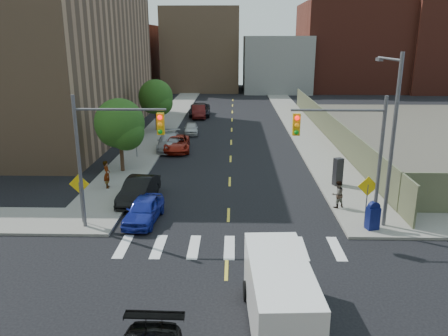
# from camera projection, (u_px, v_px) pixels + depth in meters

# --- Properties ---
(ground) EXTENTS (160.00, 160.00, 0.00)m
(ground) POSITION_uv_depth(u_px,v_px,m) (226.00, 295.00, 17.03)
(ground) COLOR black
(ground) RESTS_ON ground
(sidewalk_nw) EXTENTS (3.50, 73.00, 0.15)m
(sidewalk_nw) POSITION_uv_depth(u_px,v_px,m) (173.00, 114.00, 56.95)
(sidewalk_nw) COLOR gray
(sidewalk_nw) RESTS_ON ground
(sidewalk_ne) EXTENTS (3.50, 73.00, 0.15)m
(sidewalk_ne) POSITION_uv_depth(u_px,v_px,m) (292.00, 115.00, 56.59)
(sidewalk_ne) COLOR gray
(sidewalk_ne) RESTS_ON ground
(fence_north) EXTENTS (0.12, 44.00, 2.50)m
(fence_north) POSITION_uv_depth(u_px,v_px,m) (328.00, 126.00, 43.28)
(fence_north) COLOR #5E6748
(fence_north) RESTS_ON ground
(building_nw) EXTENTS (22.00, 30.00, 16.00)m
(building_nw) POSITION_uv_depth(u_px,v_px,m) (14.00, 55.00, 44.01)
(building_nw) COLOR #8C6B4C
(building_nw) RESTS_ON ground
(bg_bldg_west) EXTENTS (14.00, 18.00, 12.00)m
(bg_bldg_west) POSITION_uv_depth(u_px,v_px,m) (118.00, 58.00, 82.90)
(bg_bldg_west) COLOR #592319
(bg_bldg_west) RESTS_ON ground
(bg_bldg_midwest) EXTENTS (14.00, 16.00, 15.00)m
(bg_bldg_midwest) POSITION_uv_depth(u_px,v_px,m) (202.00, 50.00, 84.02)
(bg_bldg_midwest) COLOR #8C6B4C
(bg_bldg_midwest) RESTS_ON ground
(bg_bldg_center) EXTENTS (12.00, 16.00, 10.00)m
(bg_bldg_center) POSITION_uv_depth(u_px,v_px,m) (276.00, 64.00, 82.49)
(bg_bldg_center) COLOR gray
(bg_bldg_center) RESTS_ON ground
(bg_bldg_east) EXTENTS (18.00, 18.00, 16.00)m
(bg_bldg_east) POSITION_uv_depth(u_px,v_px,m) (349.00, 47.00, 83.22)
(bg_bldg_east) COLOR #592319
(bg_bldg_east) RESTS_ON ground
(bg_bldg_fareast) EXTENTS (14.00, 16.00, 18.00)m
(bg_bldg_fareast) POSITION_uv_depth(u_px,v_px,m) (439.00, 42.00, 80.65)
(bg_bldg_fareast) COLOR #592319
(bg_bldg_fareast) RESTS_ON ground
(signal_nw) EXTENTS (4.59, 0.30, 7.00)m
(signal_nw) POSITION_uv_depth(u_px,v_px,m) (108.00, 145.00, 21.63)
(signal_nw) COLOR #59595E
(signal_nw) RESTS_ON ground
(signal_ne) EXTENTS (4.59, 0.30, 7.00)m
(signal_ne) POSITION_uv_depth(u_px,v_px,m) (350.00, 146.00, 21.35)
(signal_ne) COLOR #59595E
(signal_ne) RESTS_ON ground
(streetlight_ne) EXTENTS (0.25, 3.70, 9.00)m
(streetlight_ne) POSITION_uv_depth(u_px,v_px,m) (391.00, 129.00, 21.96)
(streetlight_ne) COLOR #59595E
(streetlight_ne) RESTS_ON ground
(warn_sign_nw) EXTENTS (1.06, 0.06, 2.83)m
(warn_sign_nw) POSITION_uv_depth(u_px,v_px,m) (80.00, 189.00, 22.87)
(warn_sign_nw) COLOR #59595E
(warn_sign_nw) RESTS_ON ground
(warn_sign_ne) EXTENTS (1.06, 0.06, 2.83)m
(warn_sign_ne) POSITION_uv_depth(u_px,v_px,m) (367.00, 192.00, 22.52)
(warn_sign_ne) COLOR #59595E
(warn_sign_ne) RESTS_ON ground
(warn_sign_midwest) EXTENTS (1.06, 0.06, 2.83)m
(warn_sign_midwest) POSITION_uv_depth(u_px,v_px,m) (136.00, 135.00, 35.81)
(warn_sign_midwest) COLOR #59595E
(warn_sign_midwest) RESTS_ON ground
(tree_west_near) EXTENTS (3.66, 3.64, 5.52)m
(tree_west_near) POSITION_uv_depth(u_px,v_px,m) (120.00, 126.00, 31.60)
(tree_west_near) COLOR #332114
(tree_west_near) RESTS_ON ground
(tree_west_far) EXTENTS (3.66, 3.64, 5.52)m
(tree_west_far) POSITION_uv_depth(u_px,v_px,m) (156.00, 99.00, 45.97)
(tree_west_far) COLOR #332114
(tree_west_far) RESTS_ON ground
(parked_car_blue) EXTENTS (1.92, 4.08, 1.35)m
(parked_car_blue) POSITION_uv_depth(u_px,v_px,m) (144.00, 210.00, 23.65)
(parked_car_blue) COLOR #1B2998
(parked_car_blue) RESTS_ON ground
(parked_car_black) EXTENTS (2.00, 4.60, 1.47)m
(parked_car_black) POSITION_uv_depth(u_px,v_px,m) (139.00, 190.00, 26.56)
(parked_car_black) COLOR black
(parked_car_black) RESTS_ON ground
(parked_car_red) EXTENTS (2.64, 5.00, 1.34)m
(parked_car_red) POSITION_uv_depth(u_px,v_px,m) (177.00, 143.00, 38.60)
(parked_car_red) COLOR maroon
(parked_car_red) RESTS_ON ground
(parked_car_silver) EXTENTS (2.42, 5.19, 1.47)m
(parked_car_silver) POSITION_uv_depth(u_px,v_px,m) (170.00, 142.00, 39.01)
(parked_car_silver) COLOR #9EA1A6
(parked_car_silver) RESTS_ON ground
(parked_car_white) EXTENTS (1.70, 3.67, 1.22)m
(parked_car_white) POSITION_uv_depth(u_px,v_px,m) (191.00, 128.00, 45.43)
(parked_car_white) COLOR #BABABA
(parked_car_white) RESTS_ON ground
(parked_car_maroon) EXTENTS (2.11, 4.89, 1.57)m
(parked_car_maroon) POSITION_uv_depth(u_px,v_px,m) (199.00, 112.00, 54.73)
(parked_car_maroon) COLOR #420E0D
(parked_car_maroon) RESTS_ON ground
(parked_car_grey) EXTENTS (2.82, 5.72, 1.56)m
(parked_car_grey) POSITION_uv_depth(u_px,v_px,m) (200.00, 110.00, 56.28)
(parked_car_grey) COLOR #232227
(parked_car_grey) RESTS_ON ground
(cargo_van) EXTENTS (2.40, 5.30, 2.38)m
(cargo_van) POSITION_uv_depth(u_px,v_px,m) (279.00, 292.00, 14.96)
(cargo_van) COLOR white
(cargo_van) RESTS_ON ground
(mailbox) EXTENTS (0.72, 0.62, 1.50)m
(mailbox) POSITION_uv_depth(u_px,v_px,m) (373.00, 216.00, 22.36)
(mailbox) COLOR #0D154F
(mailbox) RESTS_ON sidewalk_ne
(payphone) EXTENTS (0.68, 0.62, 1.85)m
(payphone) POSITION_uv_depth(u_px,v_px,m) (338.00, 172.00, 29.07)
(payphone) COLOR black
(payphone) RESTS_ON sidewalk_ne
(pedestrian_west) EXTENTS (0.59, 0.75, 1.83)m
(pedestrian_west) POSITION_uv_depth(u_px,v_px,m) (107.00, 174.00, 28.55)
(pedestrian_west) COLOR gray
(pedestrian_west) RESTS_ON sidewalk_nw
(pedestrian_east) EXTENTS (0.95, 0.86, 1.60)m
(pedestrian_east) POSITION_uv_depth(u_px,v_px,m) (338.00, 194.00, 25.21)
(pedestrian_east) COLOR gray
(pedestrian_east) RESTS_ON sidewalk_ne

